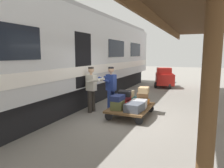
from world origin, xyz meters
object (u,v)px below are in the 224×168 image
at_px(luggage_cart, 131,108).
at_px(suitcase_brown_leather, 143,96).
at_px(suitcase_teal_softside, 128,100).
at_px(suitcase_olive_duffel, 118,105).
at_px(suitcase_cream_canvas, 128,94).
at_px(suitcase_gray_aluminum, 139,104).
at_px(suitcase_orange_carryall, 143,102).
at_px(suitcase_black_hardshell, 125,93).
at_px(suitcase_navy_fabric, 118,98).
at_px(porter_in_overalls, 111,87).
at_px(baggage_tug, 164,78).
at_px(suitcase_red_plastic, 123,103).
at_px(porter_by_door, 92,88).
at_px(train_car, 51,57).
at_px(suitcase_burgundy_valise, 124,98).
at_px(suitcase_tan_vintage, 144,90).
at_px(suitcase_slate_roller, 134,107).

xyz_separation_m(luggage_cart, suitcase_brown_leather, (-0.28, -0.51, 0.35)).
bearing_deg(suitcase_teal_softside, suitcase_olive_duffel, 90.00).
bearing_deg(luggage_cart, suitcase_cream_canvas, -60.92).
xyz_separation_m(suitcase_gray_aluminum, suitcase_olive_duffel, (0.58, 0.53, 0.02)).
xyz_separation_m(suitcase_orange_carryall, suitcase_black_hardshell, (0.54, 0.50, 0.37)).
bearing_deg(suitcase_teal_softside, suitcase_navy_fabric, 88.90).
xyz_separation_m(porter_in_overalls, baggage_tug, (-0.91, -6.69, -0.30)).
distance_m(suitcase_gray_aluminum, suitcase_red_plastic, 0.58).
bearing_deg(porter_in_overalls, porter_by_door, 29.45).
height_order(suitcase_brown_leather, suitcase_navy_fabric, suitcase_navy_fabric).
distance_m(luggage_cart, porter_in_overalls, 1.13).
xyz_separation_m(suitcase_red_plastic, suitcase_navy_fabric, (0.02, 0.50, 0.29)).
bearing_deg(suitcase_teal_softside, suitcase_red_plastic, 90.00).
bearing_deg(suitcase_black_hardshell, porter_in_overalls, -19.65).
distance_m(suitcase_olive_duffel, porter_in_overalls, 1.08).
xyz_separation_m(suitcase_gray_aluminum, suitcase_brown_leather, (0.01, -0.51, 0.17)).
bearing_deg(suitcase_gray_aluminum, porter_by_door, 2.98).
bearing_deg(baggage_tug, luggage_cart, 89.91).
height_order(suitcase_teal_softside, suitcase_red_plastic, suitcase_teal_softside).
height_order(suitcase_teal_softside, suitcase_cream_canvas, suitcase_cream_canvas).
bearing_deg(suitcase_navy_fabric, suitcase_cream_canvas, -90.87).
xyz_separation_m(suitcase_red_plastic, suitcase_brown_leather, (-0.57, -0.51, 0.20)).
distance_m(train_car, suitcase_burgundy_valise, 3.36).
relative_size(porter_in_overalls, porter_by_door, 1.00).
bearing_deg(suitcase_brown_leather, suitcase_teal_softside, -1.89).
xyz_separation_m(luggage_cart, suitcase_black_hardshell, (0.25, -0.03, 0.50)).
bearing_deg(suitcase_burgundy_valise, suitcase_cream_canvas, -88.61).
height_order(suitcase_tan_vintage, suitcase_cream_canvas, suitcase_tan_vintage).
relative_size(luggage_cart, baggage_tug, 1.00).
bearing_deg(baggage_tug, suitcase_cream_canvas, 87.26).
bearing_deg(train_car, porter_by_door, -178.35).
xyz_separation_m(suitcase_tan_vintage, porter_in_overalls, (1.22, 0.24, 0.05)).
height_order(suitcase_teal_softside, suitcase_slate_roller, suitcase_slate_roller).
xyz_separation_m(train_car, suitcase_slate_roller, (-3.60, 0.38, -1.59)).
height_order(suitcase_gray_aluminum, suitcase_black_hardshell, suitcase_black_hardshell).
bearing_deg(suitcase_tan_vintage, suitcase_gray_aluminum, 86.80).
xyz_separation_m(luggage_cart, suitcase_navy_fabric, (0.31, 0.50, 0.43)).
bearing_deg(luggage_cart, porter_by_door, 3.55).
xyz_separation_m(suitcase_burgundy_valise, porter_in_overalls, (0.61, -0.23, 0.31)).
height_order(suitcase_tan_vintage, porter_by_door, porter_by_door).
distance_m(suitcase_olive_duffel, porter_by_door, 1.37).
distance_m(suitcase_gray_aluminum, suitcase_teal_softside, 0.79).
relative_size(train_car, suitcase_cream_canvas, 38.02).
distance_m(suitcase_burgundy_valise, suitcase_black_hardshell, 0.18).
distance_m(suitcase_slate_roller, suitcase_tan_vintage, 1.10).
height_order(suitcase_slate_roller, suitcase_red_plastic, suitcase_slate_roller).
xyz_separation_m(train_car, suitcase_black_hardshell, (-3.06, -0.17, -1.27)).
height_order(suitcase_olive_duffel, suitcase_cream_canvas, suitcase_cream_canvas).
height_order(luggage_cart, suitcase_brown_leather, suitcase_brown_leather).
bearing_deg(suitcase_black_hardshell, suitcase_burgundy_valise, 5.45).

